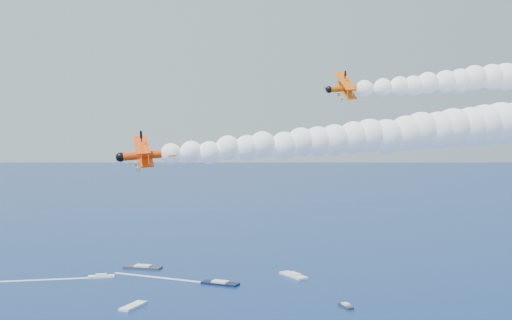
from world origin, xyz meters
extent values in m
cube|color=black|center=(4.50, 157.64, 0.35)|extent=(13.65, 11.13, 0.70)
cube|color=white|center=(-37.46, 175.67, 0.35)|extent=(9.54, 3.18, 0.70)
cube|color=#282E36|center=(39.17, 121.73, 0.35)|extent=(3.32, 6.77, 0.70)
cube|color=white|center=(-25.43, 133.16, 0.35)|extent=(8.77, 11.05, 0.70)
cube|color=#2E333E|center=(-22.30, 189.17, 0.35)|extent=(15.62, 10.22, 0.70)
cube|color=silver|center=(32.76, 165.24, 0.35)|extent=(8.75, 13.99, 0.70)
cube|color=white|center=(-16.90, 171.99, 0.03)|extent=(32.68, 22.82, 0.04)
cube|color=white|center=(-61.20, 175.30, 0.03)|extent=(38.03, 2.59, 0.04)
camera|label=1|loc=(-22.68, -72.06, 55.99)|focal=46.58mm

